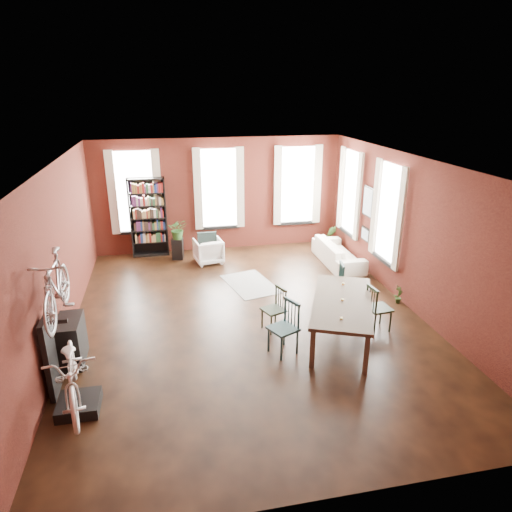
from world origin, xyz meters
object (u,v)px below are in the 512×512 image
object	(u,v)px
dining_chair_a	(283,328)
cream_sofa	(338,249)
bike_trainer	(79,405)
console_table	(71,341)
dining_table	(341,320)
white_armchair	(208,250)
dining_chair_b	(273,310)
dining_chair_c	(379,308)
bicycle_floor	(68,345)
bookshelf	(149,218)
plant_stand	(178,249)
dining_chair_d	(350,285)

from	to	relation	value
dining_chair_a	cream_sofa	distance (m)	4.74
bike_trainer	console_table	size ratio (longest dim) A/B	0.75
dining_table	white_armchair	bearing A→B (deg)	137.27
dining_chair_b	dining_chair_c	distance (m)	2.05
dining_chair_b	bicycle_floor	xyz separation A→B (m)	(-3.39, -1.78, 0.69)
bookshelf	cream_sofa	bearing A→B (deg)	-18.95
plant_stand	cream_sofa	bearing A→B (deg)	-16.40
bookshelf	bike_trainer	world-z (taller)	bookshelf
dining_chair_d	bike_trainer	distance (m)	5.79
plant_stand	bicycle_floor	world-z (taller)	bicycle_floor
cream_sofa	plant_stand	size ratio (longest dim) A/B	3.59
white_armchair	plant_stand	size ratio (longest dim) A/B	1.25
dining_chair_b	bicycle_floor	world-z (taller)	bicycle_floor
plant_stand	bicycle_floor	size ratio (longest dim) A/B	0.31
dining_chair_c	bicycle_floor	xyz separation A→B (m)	(-5.40, -1.38, 0.66)
dining_chair_a	console_table	xyz separation A→B (m)	(-3.64, 0.47, -0.09)
bicycle_floor	dining_chair_a	bearing A→B (deg)	4.81
dining_chair_a	console_table	distance (m)	3.67
dining_chair_b	white_armchair	bearing A→B (deg)	171.61
console_table	dining_table	bearing A→B (deg)	-2.50
dining_chair_d	console_table	size ratio (longest dim) A/B	1.22
dining_chair_d	plant_stand	bearing A→B (deg)	54.42
cream_sofa	console_table	world-z (taller)	cream_sofa
dining_chair_a	plant_stand	xyz separation A→B (m)	(-1.63, 5.21, -0.20)
dining_chair_b	white_armchair	world-z (taller)	dining_chair_b
dining_table	cream_sofa	distance (m)	3.96
dining_chair_b	white_armchair	size ratio (longest dim) A/B	1.18
dining_chair_b	dining_chair_d	size ratio (longest dim) A/B	0.88
dining_chair_b	plant_stand	xyz separation A→B (m)	(-1.66, 4.36, -0.14)
dining_chair_b	bookshelf	size ratio (longest dim) A/B	0.39
dining_chair_b	bookshelf	xyz separation A→B (m)	(-2.40, 4.82, 0.67)
console_table	dining_chair_b	bearing A→B (deg)	5.86
console_table	plant_stand	world-z (taller)	console_table
dining_chair_b	dining_chair_d	world-z (taller)	dining_chair_d
bookshelf	bike_trainer	distance (m)	6.72
cream_sofa	white_armchair	bearing A→B (deg)	77.17
dining_table	bicycle_floor	size ratio (longest dim) A/B	1.23
dining_chair_b	bike_trainer	xyz separation A→B (m)	(-3.38, -1.75, -0.34)
bike_trainer	bicycle_floor	distance (m)	1.03
plant_stand	bicycle_floor	distance (m)	6.44
dining_chair_a	white_armchair	world-z (taller)	dining_chair_a
dining_chair_d	bicycle_floor	world-z (taller)	bicycle_floor
bookshelf	plant_stand	world-z (taller)	bookshelf
dining_table	dining_chair_a	size ratio (longest dim) A/B	2.38
bike_trainer	dining_chair_c	bearing A→B (deg)	14.03
plant_stand	dining_chair_d	bearing A→B (deg)	-46.28
dining_chair_c	bookshelf	xyz separation A→B (m)	(-4.41, 5.23, 0.64)
dining_table	dining_chair_d	size ratio (longest dim) A/B	2.37
bookshelf	plant_stand	distance (m)	1.18
dining_table	dining_chair_c	bearing A→B (deg)	35.31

